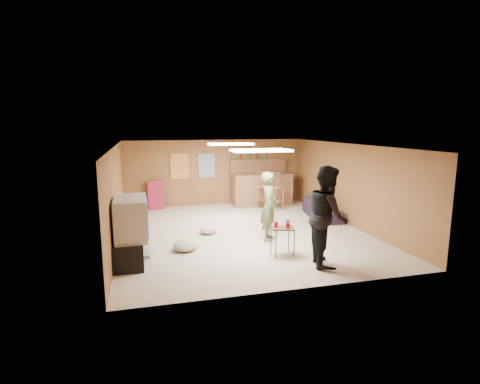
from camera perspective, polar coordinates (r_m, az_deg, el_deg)
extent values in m
plane|color=#BDA790|center=(9.60, 0.31, -6.09)|extent=(7.00, 7.00, 0.00)
cube|color=silver|center=(9.23, 0.32, 7.14)|extent=(6.00, 7.00, 0.02)
cube|color=brown|center=(12.73, -3.80, 2.98)|extent=(6.00, 0.02, 2.20)
cube|color=brown|center=(6.12, 8.90, -5.00)|extent=(6.00, 0.02, 2.20)
cube|color=brown|center=(9.06, -18.33, -0.45)|extent=(0.02, 7.00, 2.20)
cube|color=brown|center=(10.53, 16.28, 1.08)|extent=(0.02, 7.00, 2.20)
cube|color=black|center=(7.80, -16.55, -8.49)|extent=(0.55, 1.30, 0.50)
cube|color=#B2B2B7|center=(7.82, -14.88, -9.12)|extent=(0.35, 0.50, 0.08)
cube|color=#B2B2B7|center=(7.62, -16.27, -3.83)|extent=(0.60, 1.10, 0.80)
cube|color=navy|center=(7.61, -13.93, -3.72)|extent=(0.02, 0.95, 0.65)
cube|color=brown|center=(12.66, 3.39, 0.43)|extent=(2.00, 0.60, 1.10)
cube|color=#3A2212|center=(12.34, 3.78, 2.75)|extent=(2.10, 0.12, 0.05)
cube|color=brown|center=(12.96, 2.82, 4.90)|extent=(2.00, 0.18, 0.05)
cube|color=brown|center=(13.01, 2.78, 3.59)|extent=(2.00, 0.14, 0.60)
cube|color=#BF3F26|center=(12.49, -9.20, 3.89)|extent=(0.60, 0.03, 0.85)
cube|color=#334C99|center=(12.61, -5.12, 4.04)|extent=(0.55, 0.03, 0.80)
cube|color=#AF203F|center=(12.41, -12.68, -0.47)|extent=(0.50, 0.26, 0.91)
cube|color=white|center=(7.80, 3.21, 6.34)|extent=(1.20, 0.60, 0.04)
cube|color=white|center=(10.39, -1.42, 7.31)|extent=(1.20, 0.60, 0.04)
imported|color=#5A643A|center=(8.78, 4.45, -2.19)|extent=(0.59, 0.70, 1.63)
imported|color=black|center=(7.39, 13.13, -3.55)|extent=(0.95, 1.10, 1.94)
imported|color=black|center=(11.27, 12.36, -2.51)|extent=(0.98, 1.88, 0.52)
cube|color=#3A2212|center=(7.91, 6.48, -7.46)|extent=(0.54, 0.47, 0.60)
cylinder|color=#AC0B16|center=(7.81, 5.52, -4.94)|extent=(0.10, 0.10, 0.11)
cylinder|color=#AC0B16|center=(7.79, 7.27, -5.03)|extent=(0.09, 0.09, 0.11)
cylinder|color=navy|center=(7.95, 7.28, -4.70)|extent=(0.11, 0.11, 0.11)
ellipsoid|color=tan|center=(8.31, -8.11, -7.92)|extent=(0.71, 0.71, 0.24)
ellipsoid|color=tan|center=(9.45, -4.87, -5.81)|extent=(0.49, 0.49, 0.19)
ellipsoid|color=tan|center=(8.26, -8.39, -8.11)|extent=(0.51, 0.51, 0.22)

